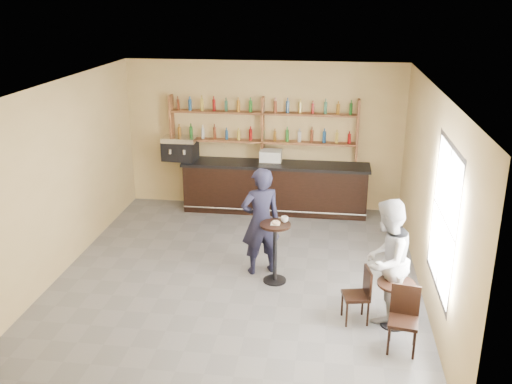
# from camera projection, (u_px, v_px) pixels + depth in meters

# --- Properties ---
(floor) EXTENTS (7.00, 7.00, 0.00)m
(floor) POSITION_uv_depth(u_px,v_px,m) (238.00, 277.00, 9.63)
(floor) COLOR slate
(floor) RESTS_ON ground
(ceiling) EXTENTS (7.00, 7.00, 0.00)m
(ceiling) POSITION_uv_depth(u_px,v_px,m) (236.00, 87.00, 8.56)
(ceiling) COLOR white
(ceiling) RESTS_ON wall_back
(wall_back) EXTENTS (7.00, 0.00, 7.00)m
(wall_back) POSITION_uv_depth(u_px,v_px,m) (263.00, 136.00, 12.37)
(wall_back) COLOR tan
(wall_back) RESTS_ON floor
(wall_front) EXTENTS (7.00, 0.00, 7.00)m
(wall_front) POSITION_uv_depth(u_px,v_px,m) (181.00, 297.00, 5.82)
(wall_front) COLOR tan
(wall_front) RESTS_ON floor
(wall_left) EXTENTS (0.00, 7.00, 7.00)m
(wall_left) POSITION_uv_depth(u_px,v_px,m) (59.00, 179.00, 9.47)
(wall_left) COLOR tan
(wall_left) RESTS_ON floor
(wall_right) EXTENTS (0.00, 7.00, 7.00)m
(wall_right) POSITION_uv_depth(u_px,v_px,m) (430.00, 196.00, 8.72)
(wall_right) COLOR tan
(wall_right) RESTS_ON floor
(window_pane) EXTENTS (0.00, 2.00, 2.00)m
(window_pane) POSITION_uv_depth(u_px,v_px,m) (444.00, 219.00, 7.56)
(window_pane) COLOR white
(window_pane) RESTS_ON wall_right
(window_frame) EXTENTS (0.04, 1.70, 2.10)m
(window_frame) POSITION_uv_depth(u_px,v_px,m) (444.00, 219.00, 7.56)
(window_frame) COLOR black
(window_frame) RESTS_ON wall_right
(shelf_unit) EXTENTS (4.00, 0.26, 1.40)m
(shelf_unit) POSITION_uv_depth(u_px,v_px,m) (263.00, 127.00, 12.18)
(shelf_unit) COLOR brown
(shelf_unit) RESTS_ON wall_back
(liquor_bottles) EXTENTS (3.68, 0.10, 1.00)m
(liquor_bottles) POSITION_uv_depth(u_px,v_px,m) (263.00, 120.00, 12.12)
(liquor_bottles) COLOR #8C5919
(liquor_bottles) RESTS_ON shelf_unit
(bar_counter) EXTENTS (4.01, 0.78, 1.09)m
(bar_counter) POSITION_uv_depth(u_px,v_px,m) (275.00, 187.00, 12.35)
(bar_counter) COLOR black
(bar_counter) RESTS_ON floor
(espresso_machine) EXTENTS (0.76, 0.53, 0.51)m
(espresso_machine) POSITION_uv_depth(u_px,v_px,m) (180.00, 148.00, 12.35)
(espresso_machine) COLOR black
(espresso_machine) RESTS_ON bar_counter
(pastry_case) EXTENTS (0.51, 0.43, 0.28)m
(pastry_case) POSITION_uv_depth(u_px,v_px,m) (271.00, 157.00, 12.14)
(pastry_case) COLOR silver
(pastry_case) RESTS_ON bar_counter
(pedestal_table) EXTENTS (0.62, 0.62, 1.03)m
(pedestal_table) POSITION_uv_depth(u_px,v_px,m) (275.00, 253.00, 9.31)
(pedestal_table) COLOR black
(pedestal_table) RESTS_ON floor
(napkin) EXTENTS (0.15, 0.15, 0.00)m
(napkin) POSITION_uv_depth(u_px,v_px,m) (275.00, 224.00, 9.14)
(napkin) COLOR white
(napkin) RESTS_ON pedestal_table
(donut) EXTENTS (0.18, 0.18, 0.05)m
(donut) POSITION_uv_depth(u_px,v_px,m) (276.00, 223.00, 9.12)
(donut) COLOR #B97A43
(donut) RESTS_ON napkin
(cup_pedestal) EXTENTS (0.16, 0.16, 0.09)m
(cup_pedestal) POSITION_uv_depth(u_px,v_px,m) (285.00, 219.00, 9.20)
(cup_pedestal) COLOR white
(cup_pedestal) RESTS_ON pedestal_table
(man_main) EXTENTS (0.80, 0.69, 1.86)m
(man_main) POSITION_uv_depth(u_px,v_px,m) (261.00, 221.00, 9.50)
(man_main) COLOR black
(man_main) RESTS_ON floor
(cafe_table) EXTENTS (0.71, 0.71, 0.69)m
(cafe_table) POSITION_uv_depth(u_px,v_px,m) (395.00, 304.00, 8.11)
(cafe_table) COLOR black
(cafe_table) RESTS_ON floor
(cup_cafe) EXTENTS (0.11, 0.11, 0.09)m
(cup_cafe) POSITION_uv_depth(u_px,v_px,m) (400.00, 280.00, 7.98)
(cup_cafe) COLOR white
(cup_cafe) RESTS_ON cafe_table
(chair_west) EXTENTS (0.43, 0.43, 0.83)m
(chair_west) POSITION_uv_depth(u_px,v_px,m) (356.00, 295.00, 8.21)
(chair_west) COLOR black
(chair_west) RESTS_ON floor
(chair_south) EXTENTS (0.44, 0.44, 0.89)m
(chair_south) POSITION_uv_depth(u_px,v_px,m) (403.00, 321.00, 7.51)
(chair_south) COLOR black
(chair_south) RESTS_ON floor
(patron_second) EXTENTS (1.03, 1.11, 1.83)m
(patron_second) POSITION_uv_depth(u_px,v_px,m) (386.00, 261.00, 8.14)
(patron_second) COLOR #96959A
(patron_second) RESTS_ON floor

